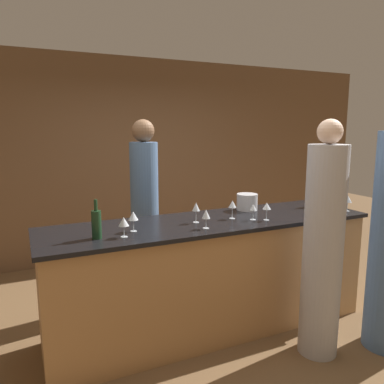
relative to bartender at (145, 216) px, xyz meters
The scene contains 16 objects.
ground_plane 1.28m from the bartender, 65.91° to the right, with size 14.00×14.00×0.00m, color brown.
back_wall 1.62m from the bartender, 76.44° to the left, with size 8.00×0.06×2.80m.
bar_counter 0.98m from the bartender, 65.91° to the right, with size 2.98×0.80×1.03m.
bartender is the anchor object (origin of this frame).
guest_1 1.82m from the bartender, 57.13° to the right, with size 0.31×0.31×1.90m.
wine_bottle_0 1.83m from the bartender, 23.21° to the right, with size 0.07×0.07×0.31m.
wine_bottle_1 1.18m from the bartender, 125.22° to the right, with size 0.07×0.07×0.30m.
ice_bucket 1.07m from the bartender, 33.27° to the right, with size 0.21×0.21×0.16m.
wine_glass_0 1.13m from the bartender, 115.61° to the right, with size 0.08×0.08×0.16m.
wine_glass_1 0.98m from the bartender, 112.91° to the right, with size 0.08×0.08×0.16m.
wine_glass_2 1.32m from the bartender, 51.72° to the right, with size 0.08×0.08×0.16m.
wine_glass_3 1.08m from the bartender, 79.68° to the right, with size 0.07×0.07×0.16m.
wine_glass_4 1.04m from the bartender, 56.46° to the right, with size 0.07×0.07×0.17m.
wine_glass_5 0.89m from the bartender, 76.57° to the right, with size 0.07×0.07×0.18m.
wine_glass_6 1.21m from the bartender, 53.76° to the right, with size 0.06×0.06×0.14m.
wine_glass_7 2.05m from the bartender, 31.11° to the right, with size 0.08×0.08×0.16m.
Camera 1 is at (-1.52, -2.87, 1.83)m, focal length 35.00 mm.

